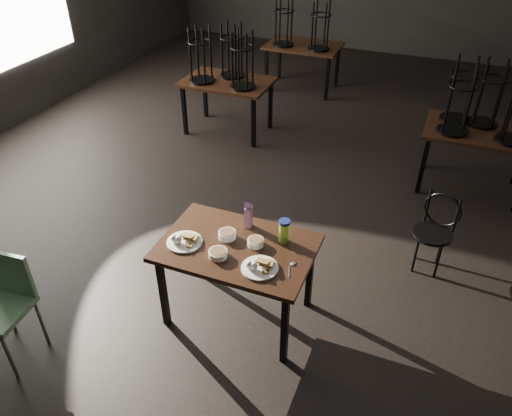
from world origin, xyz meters
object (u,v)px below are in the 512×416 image
at_px(juice_carton, 248,216).
at_px(bentwood_chair, 436,227).
at_px(main_table, 237,253).
at_px(water_bottle, 284,231).
at_px(school_chair, 3,298).

relative_size(juice_carton, bentwood_chair, 0.31).
height_order(main_table, water_bottle, water_bottle).
relative_size(main_table, water_bottle, 5.99).
xyz_separation_m(juice_carton, school_chair, (-1.47, -1.24, -0.32)).
bearing_deg(main_table, bentwood_chair, 41.53).
distance_m(main_table, juice_carton, 0.33).
bearing_deg(water_bottle, bentwood_chair, 44.10).
xyz_separation_m(main_table, water_bottle, (0.32, 0.19, 0.18)).
xyz_separation_m(water_bottle, school_chair, (-1.80, -1.17, -0.32)).
height_order(main_table, bentwood_chair, bentwood_chair).
bearing_deg(juice_carton, water_bottle, -13.17).
distance_m(main_table, bentwood_chair, 1.93).
bearing_deg(bentwood_chair, juice_carton, -130.62).
bearing_deg(juice_carton, school_chair, -139.79).
distance_m(juice_carton, water_bottle, 0.34).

